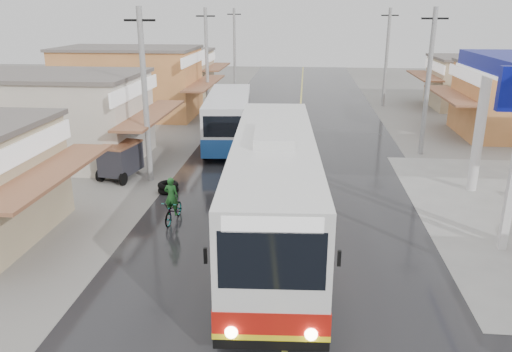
# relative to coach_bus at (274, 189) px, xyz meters

# --- Properties ---
(ground) EXTENTS (120.00, 120.00, 0.00)m
(ground) POSITION_rel_coach_bus_xyz_m (0.67, -2.93, -1.97)
(ground) COLOR slate
(ground) RESTS_ON ground
(road) EXTENTS (12.00, 90.00, 0.02)m
(road) POSITION_rel_coach_bus_xyz_m (0.67, 12.07, -1.96)
(road) COLOR black
(road) RESTS_ON ground
(centre_line) EXTENTS (0.15, 90.00, 0.01)m
(centre_line) POSITION_rel_coach_bus_xyz_m (0.67, 12.07, -1.94)
(centre_line) COLOR #D8CC4C
(centre_line) RESTS_ON road
(shopfronts_left) EXTENTS (11.00, 44.00, 5.20)m
(shopfronts_left) POSITION_rel_coach_bus_xyz_m (-12.33, 15.07, -1.97)
(shopfronts_left) COLOR tan
(shopfronts_left) RESTS_ON ground
(utility_poles_left) EXTENTS (1.60, 50.00, 8.00)m
(utility_poles_left) POSITION_rel_coach_bus_xyz_m (-6.33, 13.07, -1.97)
(utility_poles_left) COLOR gray
(utility_poles_left) RESTS_ON ground
(utility_poles_right) EXTENTS (1.60, 36.00, 8.00)m
(utility_poles_right) POSITION_rel_coach_bus_xyz_m (7.67, 12.07, -1.97)
(utility_poles_right) COLOR gray
(utility_poles_right) RESTS_ON ground
(coach_bus) EXTENTS (3.59, 13.20, 4.08)m
(coach_bus) POSITION_rel_coach_bus_xyz_m (0.00, 0.00, 0.00)
(coach_bus) COLOR silver
(coach_bus) RESTS_ON road
(second_bus) EXTENTS (3.27, 9.27, 3.01)m
(second_bus) POSITION_rel_coach_bus_xyz_m (-3.54, 13.11, -0.34)
(second_bus) COLOR silver
(second_bus) RESTS_ON road
(cyclist) EXTENTS (0.76, 1.78, 1.86)m
(cyclist) POSITION_rel_coach_bus_xyz_m (-3.96, 1.28, -1.36)
(cyclist) COLOR black
(cyclist) RESTS_ON ground
(tricycle_near) EXTENTS (1.87, 2.51, 1.75)m
(tricycle_near) POSITION_rel_coach_bus_xyz_m (-7.83, 6.22, -0.97)
(tricycle_near) COLOR #26262D
(tricycle_near) RESTS_ON ground
(tyre_stack) EXTENTS (0.93, 0.93, 0.48)m
(tyre_stack) POSITION_rel_coach_bus_xyz_m (-5.03, 4.46, -1.73)
(tyre_stack) COLOR black
(tyre_stack) RESTS_ON ground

